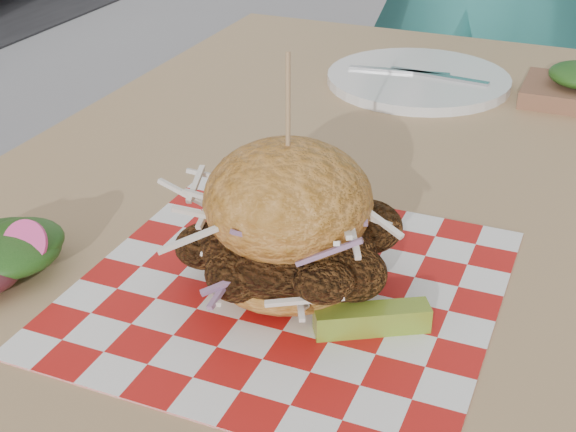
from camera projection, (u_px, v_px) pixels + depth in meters
name	position (u px, v px, depth m)	size (l,w,h in m)	color
patio_table	(344.00, 231.00, 0.96)	(0.80, 1.20, 0.75)	tan
patio_chair	(495.00, 64.00, 1.90)	(0.44, 0.45, 0.95)	tan
paper_liner	(288.00, 289.00, 0.71)	(0.36, 0.36, 0.00)	red
sandwich	(288.00, 229.00, 0.69)	(0.19, 0.19, 0.22)	#C48037
pickle_spear	(372.00, 319.00, 0.65)	(0.10, 0.02, 0.02)	#8BA530
side_salad	(0.00, 270.00, 0.72)	(0.14, 0.13, 0.05)	#3F1419
place_setting	(418.00, 79.00, 1.19)	(0.27, 0.27, 0.02)	white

